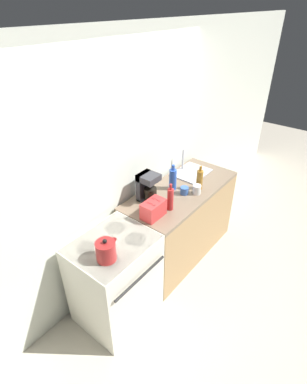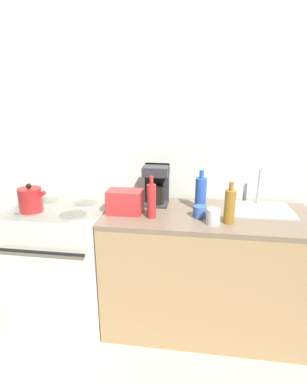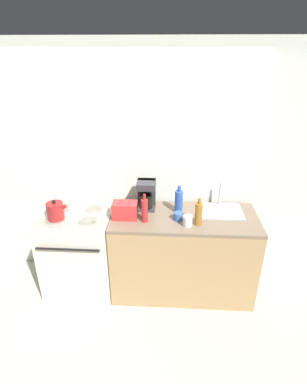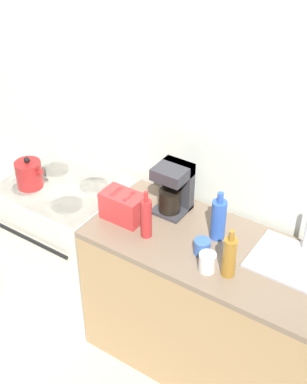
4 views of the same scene
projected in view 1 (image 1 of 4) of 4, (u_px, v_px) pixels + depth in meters
ground_plane at (175, 289)px, 3.37m from camera, size 12.00×12.00×0.00m
wall_back at (123, 168)px, 3.04m from camera, size 8.00×0.05×2.60m
stove at (115, 279)px, 2.87m from camera, size 0.74×0.64×0.94m
counter_block at (180, 221)px, 3.64m from camera, size 1.50×0.65×0.94m
kettle at (106, 251)px, 2.42m from camera, size 0.21×0.17×0.21m
toaster at (153, 209)px, 2.91m from camera, size 0.25×0.15×0.17m
coffee_maker at (147, 187)px, 3.12m from camera, size 0.19×0.20×0.31m
sink_tray at (191, 172)px, 3.69m from camera, size 0.45×0.35×0.28m
bottle_blue at (173, 179)px, 3.32m from camera, size 0.08×0.08×0.30m
bottle_red at (170, 199)px, 2.99m from camera, size 0.06×0.06×0.30m
bottle_amber at (200, 179)px, 3.32m from camera, size 0.07×0.07×0.28m
cup_white at (197, 189)px, 3.27m from camera, size 0.09×0.09×0.10m
cup_blue at (184, 191)px, 3.27m from camera, size 0.09×0.09×0.08m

